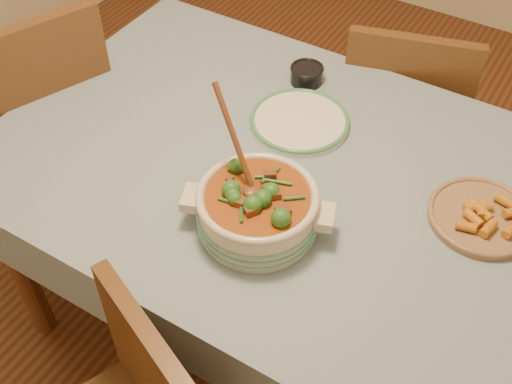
% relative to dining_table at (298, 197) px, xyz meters
% --- Properties ---
extents(floor, '(4.50, 4.50, 0.00)m').
position_rel_dining_table_xyz_m(floor, '(0.00, 0.00, -0.66)').
color(floor, '#432313').
rests_on(floor, ground).
extents(dining_table, '(1.68, 1.08, 0.76)m').
position_rel_dining_table_xyz_m(dining_table, '(0.00, 0.00, 0.00)').
color(dining_table, brown).
rests_on(dining_table, floor).
extents(stew_casserole, '(0.36, 0.36, 0.34)m').
position_rel_dining_table_xyz_m(stew_casserole, '(0.00, -0.22, 0.16)').
color(stew_casserole, beige).
rests_on(stew_casserole, dining_table).
extents(white_plate, '(0.32, 0.32, 0.02)m').
position_rel_dining_table_xyz_m(white_plate, '(-0.09, 0.17, 0.10)').
color(white_plate, silver).
rests_on(white_plate, dining_table).
extents(condiment_bowl, '(0.13, 0.13, 0.05)m').
position_rel_dining_table_xyz_m(condiment_bowl, '(-0.17, 0.36, 0.12)').
color(condiment_bowl, black).
rests_on(condiment_bowl, dining_table).
extents(fried_plate, '(0.33, 0.33, 0.04)m').
position_rel_dining_table_xyz_m(fried_plate, '(0.46, 0.09, 0.11)').
color(fried_plate, '#9D7857').
rests_on(fried_plate, dining_table).
extents(chair_far, '(0.50, 0.50, 0.88)m').
position_rel_dining_table_xyz_m(chair_far, '(0.05, 0.68, -0.17)').
color(chair_far, '#56361A').
rests_on(chair_far, floor).
extents(chair_left, '(0.60, 0.60, 0.99)m').
position_rel_dining_table_xyz_m(chair_left, '(-0.93, -0.07, -0.10)').
color(chair_left, '#56361A').
rests_on(chair_left, floor).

